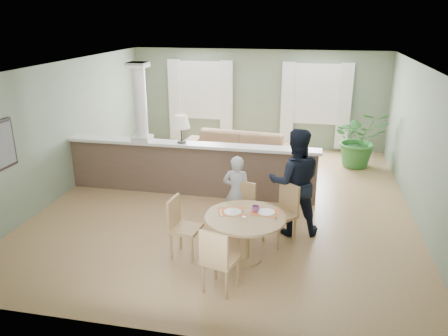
% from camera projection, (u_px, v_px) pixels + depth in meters
% --- Properties ---
extents(ground, '(8.00, 8.00, 0.00)m').
position_uv_depth(ground, '(230.00, 200.00, 8.89)').
color(ground, tan).
rests_on(ground, ground).
extents(room_shell, '(7.02, 8.02, 2.71)m').
position_uv_depth(room_shell, '(235.00, 107.00, 8.87)').
color(room_shell, gray).
rests_on(room_shell, ground).
extents(pony_wall, '(5.32, 0.38, 2.70)m').
position_uv_depth(pony_wall, '(185.00, 162.00, 9.03)').
color(pony_wall, brown).
rests_on(pony_wall, ground).
extents(sofa, '(2.88, 1.36, 0.81)m').
position_uv_depth(sofa, '(237.00, 151.00, 10.73)').
color(sofa, '#937150').
rests_on(sofa, ground).
extents(houseplant, '(1.48, 1.35, 1.42)m').
position_uv_depth(houseplant, '(359.00, 139.00, 10.67)').
color(houseplant, '#2E6D2B').
rests_on(houseplant, ground).
extents(dining_table, '(1.22, 1.22, 0.83)m').
position_uv_depth(dining_table, '(245.00, 225.00, 6.58)').
color(dining_table, tan).
rests_on(dining_table, ground).
extents(chair_far_boy, '(0.51, 0.51, 0.91)m').
position_uv_depth(chair_far_boy, '(242.00, 206.00, 7.44)').
color(chair_far_boy, tan).
rests_on(chair_far_boy, ground).
extents(chair_far_man, '(0.63, 0.63, 0.99)m').
position_uv_depth(chair_far_man, '(283.00, 210.00, 7.15)').
color(chair_far_man, tan).
rests_on(chair_far_man, ground).
extents(chair_near, '(0.53, 0.53, 0.96)m').
position_uv_depth(chair_near, '(218.00, 258.00, 5.80)').
color(chair_near, tan).
rests_on(chair_near, ground).
extents(chair_side, '(0.48, 0.48, 0.95)m').
position_uv_depth(chair_side, '(181.00, 224.00, 6.74)').
color(chair_side, tan).
rests_on(chair_side, ground).
extents(child_person, '(0.49, 0.33, 1.33)m').
position_uv_depth(child_person, '(237.00, 193.00, 7.56)').
color(child_person, '#A4A5A9').
rests_on(child_person, ground).
extents(man_person, '(1.00, 0.84, 1.85)m').
position_uv_depth(man_person, '(295.00, 182.00, 7.32)').
color(man_person, black).
rests_on(man_person, ground).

